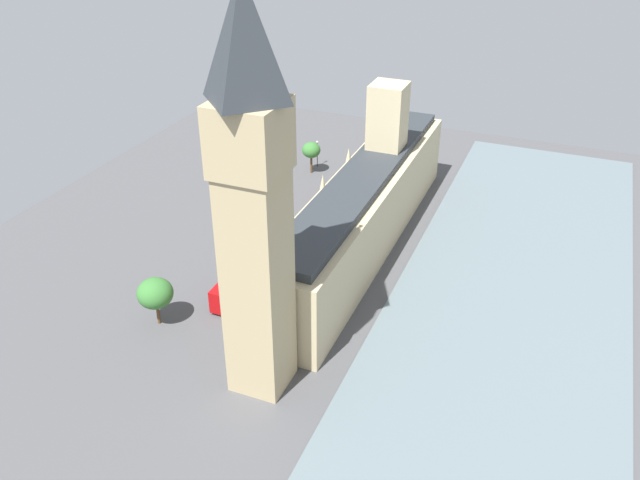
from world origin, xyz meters
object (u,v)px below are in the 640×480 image
Objects in this scene: parliament_building at (365,206)px; double_decker_bus_trailing at (230,289)px; pedestrian_under_trees at (334,229)px; plane_tree_by_river_gate at (155,293)px; clock_tower at (253,199)px; plane_tree_midblock at (311,150)px; pedestrian_near_tower at (353,205)px; street_lamp_kerbside at (317,149)px; car_silver_corner at (274,263)px; car_white_opposite_hall at (290,249)px; car_black_leading at (309,212)px; double_decker_bus_far_end at (337,189)px.

parliament_building is 7.48× the size of double_decker_bus_trailing.
pedestrian_under_trees is 44.85m from plane_tree_by_river_gate.
clock_tower is 36.28m from double_decker_bus_trailing.
plane_tree_by_river_gate reaches higher than plane_tree_midblock.
pedestrian_under_trees is at bearing -96.79° from pedestrian_near_tower.
pedestrian_near_tower is at bearing 48.76° from pedestrian_under_trees.
street_lamp_kerbside is (0.09, -4.15, -1.26)m from plane_tree_midblock.
pedestrian_under_trees is at bearing 121.93° from plane_tree_midblock.
car_silver_corner is 0.52× the size of plane_tree_by_river_gate.
pedestrian_under_trees is (-5.86, -17.65, -0.22)m from car_silver_corner.
pedestrian_near_tower is at bearing 76.05° from car_white_opposite_hall.
car_black_leading is at bearing 108.41° from street_lamp_kerbside.
street_lamp_kerbside is (8.41, -61.52, 2.22)m from double_decker_bus_trailing.
pedestrian_under_trees is (-5.09, -11.65, -0.21)m from car_white_opposite_hall.
double_decker_bus_trailing is at bearing 97.79° from street_lamp_kerbside.
double_decker_bus_trailing is 1.49× the size of street_lamp_kerbside.
plane_tree_by_river_gate is at bearing 58.76° from parliament_building.
car_white_opposite_hall is at bearing -80.60° from car_black_leading.
plane_tree_midblock is (23.26, -73.97, -25.11)m from clock_tower.
double_decker_bus_far_end is 10.87m from car_black_leading.
car_black_leading is 1.12× the size of car_white_opposite_hall.
parliament_building reaches higher than pedestrian_near_tower.
street_lamp_kerbside is at bearing -89.78° from plane_tree_by_river_gate.
plane_tree_by_river_gate reaches higher than car_black_leading.
double_decker_bus_far_end is at bearing 144.63° from pedestrian_near_tower.
car_silver_corner is 30.23m from pedestrian_near_tower.
car_white_opposite_hall is 6.05m from car_silver_corner.
double_decker_bus_far_end is 7.04× the size of pedestrian_under_trees.
car_white_opposite_hall is 19.60m from double_decker_bus_trailing.
clock_tower is 8.55× the size of street_lamp_kerbside.
pedestrian_near_tower is 0.24× the size of street_lamp_kerbside.
clock_tower is 67.19m from pedestrian_near_tower.
car_white_opposite_hall is 0.59× the size of street_lamp_kerbside.
clock_tower is at bearing -89.84° from pedestrian_near_tower.
car_silver_corner reaches higher than pedestrian_under_trees.
car_white_opposite_hall reaches higher than pedestrian_under_trees.
car_silver_corner is at bearing 102.51° from street_lamp_kerbside.
double_decker_bus_far_end is 1.00× the size of double_decker_bus_trailing.
pedestrian_under_trees is (6.79, -47.53, -30.55)m from clock_tower.
double_decker_bus_far_end is 57.53m from plane_tree_by_river_gate.
car_white_opposite_hall is at bearing 82.03° from car_silver_corner.
plane_tree_by_river_gate is (16.41, 53.40, 5.43)m from pedestrian_near_tower.
double_decker_bus_far_end is at bearing 85.79° from double_decker_bus_trailing.
plane_tree_by_river_gate is (11.17, 56.32, 3.56)m from double_decker_bus_far_end.
double_decker_bus_far_end is 2.25× the size of car_black_leading.
pedestrian_under_trees is 31.62m from plane_tree_midblock.
double_decker_bus_trailing is 43.75m from pedestrian_near_tower.
car_black_leading is at bearing 98.29° from car_white_opposite_hall.
double_decker_bus_trailing reaches higher than car_silver_corner.
parliament_building is 17.59m from car_white_opposite_hall.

